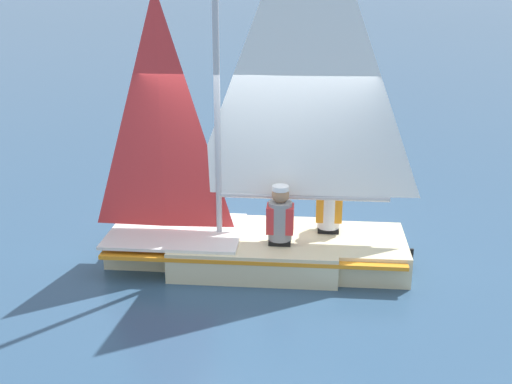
% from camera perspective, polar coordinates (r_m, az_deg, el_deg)
% --- Properties ---
extents(ground_plane, '(260.00, 260.00, 0.00)m').
position_cam_1_polar(ground_plane, '(8.64, 0.00, -6.27)').
color(ground_plane, '#2D4C6B').
extents(sailboat_main, '(3.23, 4.01, 4.95)m').
position_cam_1_polar(sailboat_main, '(8.35, 0.30, -1.72)').
color(sailboat_main, beige).
rests_on(sailboat_main, ground_plane).
extents(sailor_helm, '(0.41, 0.43, 1.16)m').
position_cam_1_polar(sailor_helm, '(8.15, 2.15, -3.03)').
color(sailor_helm, black).
rests_on(sailor_helm, ground_plane).
extents(sailor_crew, '(0.41, 0.43, 1.16)m').
position_cam_1_polar(sailor_crew, '(8.58, 6.48, -1.99)').
color(sailor_crew, black).
rests_on(sailor_crew, ground_plane).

